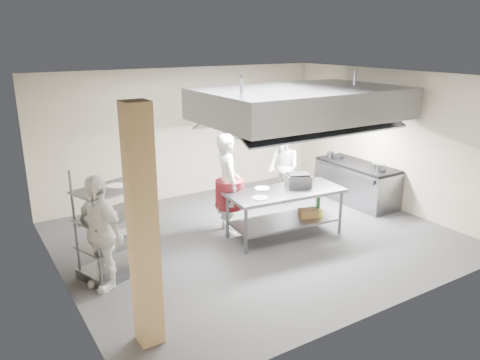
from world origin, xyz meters
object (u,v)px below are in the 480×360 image
chef_line (283,168)px  stockpot (377,167)px  island (285,213)px  chef_head (227,184)px  griddle (298,180)px  cooking_range (356,184)px  pass_rack (116,220)px  chef_plating (99,232)px

chef_line → stockpot: 2.03m
island → chef_head: chef_head is taller
chef_head → griddle: 1.36m
cooking_range → stockpot: stockpot is taller
pass_rack → cooking_range: bearing=-15.0°
island → griddle: (0.38, 0.10, 0.57)m
chef_head → pass_rack: bearing=116.5°
chef_line → chef_plating: size_ratio=0.93×
island → stockpot: stockpot is taller
island → chef_plating: bearing=-173.4°
pass_rack → griddle: (3.51, -0.18, 0.14)m
chef_head → stockpot: size_ratio=8.70×
chef_plating → island: bearing=71.7°
pass_rack → chef_line: bearing=-2.8°
stockpot → pass_rack: bearing=177.9°
cooking_range → chef_head: 3.45m
island → griddle: 0.69m
cooking_range → griddle: (-2.21, -0.61, 0.60)m
chef_line → island: bearing=-34.6°
chef_head → chef_plating: size_ratio=1.10×
island → chef_head: bearing=143.0°
cooking_range → chef_line: chef_line is taller
chef_line → pass_rack: bearing=-72.4°
chef_head → chef_line: chef_head is taller
griddle → chef_line: bearing=86.2°
chef_head → chef_line: bearing=-52.5°
pass_rack → chef_plating: size_ratio=0.99×
stockpot → chef_plating: bearing=-178.6°
island → pass_rack: bearing=-179.8°
griddle → chef_plating: bearing=-154.4°
island → cooking_range: 2.69m
chef_head → griddle: size_ratio=4.28×
pass_rack → chef_head: 2.36m
chef_head → chef_line: (1.93, 0.79, -0.15)m
chef_head → griddle: bearing=-103.1°
island → chef_head: 1.22m
chef_plating → chef_head: bearing=87.5°
griddle → stockpot: size_ratio=2.03×
pass_rack → chef_head: bearing=-8.0°
chef_head → stockpot: 3.40m
griddle → stockpot: bearing=22.4°
griddle → pass_rack: bearing=-159.9°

